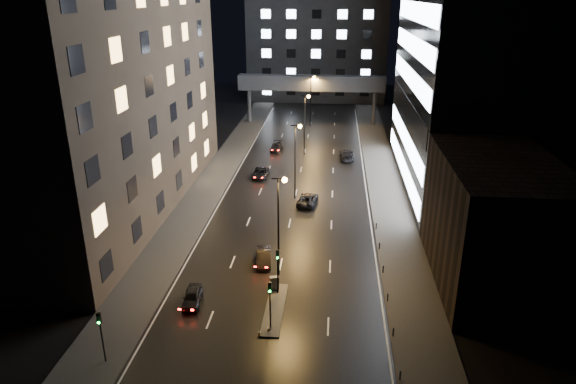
% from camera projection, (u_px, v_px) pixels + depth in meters
% --- Properties ---
extents(ground, '(160.00, 160.00, 0.00)m').
position_uv_depth(ground, '(301.00, 169.00, 80.06)').
color(ground, black).
rests_on(ground, ground).
extents(sidewalk_left, '(5.00, 110.00, 0.15)m').
position_uv_depth(sidewalk_left, '(215.00, 177.00, 76.46)').
color(sidewalk_left, '#383533').
rests_on(sidewalk_left, ground).
extents(sidewalk_right, '(5.00, 110.00, 0.15)m').
position_uv_depth(sidewalk_right, '(385.00, 183.00, 74.32)').
color(sidewalk_right, '#383533').
rests_on(sidewalk_right, ground).
extents(building_left, '(15.00, 48.00, 40.00)m').
position_uv_depth(building_left, '(101.00, 46.00, 59.86)').
color(building_left, '#2D2319').
rests_on(building_left, ground).
extents(building_right_low, '(10.00, 18.00, 12.00)m').
position_uv_depth(building_right_low, '(494.00, 222.00, 47.41)').
color(building_right_low, black).
rests_on(building_right_low, ground).
extents(building_right_glass, '(20.00, 36.00, 45.00)m').
position_uv_depth(building_right_glass, '(494.00, 20.00, 66.01)').
color(building_right_glass, black).
rests_on(building_right_glass, ground).
extents(building_far, '(34.00, 14.00, 25.00)m').
position_uv_depth(building_far, '(317.00, 49.00, 129.28)').
color(building_far, '#333335').
rests_on(building_far, ground).
extents(skybridge, '(30.00, 3.00, 10.00)m').
position_uv_depth(skybridge, '(311.00, 84.00, 104.84)').
color(skybridge, '#333335').
rests_on(skybridge, ground).
extents(median_island, '(1.60, 8.00, 0.15)m').
position_uv_depth(median_island, '(275.00, 309.00, 44.77)').
color(median_island, '#383533').
rests_on(median_island, ground).
extents(traffic_signal_near, '(0.28, 0.34, 4.40)m').
position_uv_depth(traffic_signal_near, '(278.00, 264.00, 45.98)').
color(traffic_signal_near, black).
rests_on(traffic_signal_near, median_island).
extents(traffic_signal_far, '(0.28, 0.34, 4.40)m').
position_uv_depth(traffic_signal_far, '(270.00, 298.00, 40.88)').
color(traffic_signal_far, black).
rests_on(traffic_signal_far, median_island).
extents(traffic_signal_corner, '(0.28, 0.34, 4.40)m').
position_uv_depth(traffic_signal_corner, '(101.00, 330.00, 37.31)').
color(traffic_signal_corner, black).
rests_on(traffic_signal_corner, ground).
extents(bollard_row, '(0.12, 25.12, 0.90)m').
position_uv_depth(bollard_row, '(385.00, 283.00, 47.96)').
color(bollard_row, black).
rests_on(bollard_row, ground).
extents(streetlight_near, '(1.45, 0.50, 10.15)m').
position_uv_depth(streetlight_near, '(280.00, 214.00, 48.00)').
color(streetlight_near, black).
rests_on(streetlight_near, ground).
extents(streetlight_mid_a, '(1.45, 0.50, 10.15)m').
position_uv_depth(streetlight_mid_a, '(296.00, 152.00, 66.55)').
color(streetlight_mid_a, black).
rests_on(streetlight_mid_a, ground).
extents(streetlight_mid_b, '(1.45, 0.50, 10.15)m').
position_uv_depth(streetlight_mid_b, '(306.00, 117.00, 85.09)').
color(streetlight_mid_b, black).
rests_on(streetlight_mid_b, ground).
extents(streetlight_far, '(1.45, 0.50, 10.15)m').
position_uv_depth(streetlight_far, '(312.00, 95.00, 103.64)').
color(streetlight_far, black).
rests_on(streetlight_far, ground).
extents(car_away_a, '(1.95, 3.96, 1.30)m').
position_uv_depth(car_away_a, '(192.00, 297.00, 45.51)').
color(car_away_a, black).
rests_on(car_away_a, ground).
extents(car_away_b, '(1.98, 4.30, 1.37)m').
position_uv_depth(car_away_b, '(264.00, 257.00, 52.23)').
color(car_away_b, black).
rests_on(car_away_b, ground).
extents(car_away_c, '(2.27, 4.75, 1.31)m').
position_uv_depth(car_away_c, '(261.00, 173.00, 76.45)').
color(car_away_c, black).
rests_on(car_away_c, ground).
extents(car_away_d, '(1.93, 4.60, 1.33)m').
position_uv_depth(car_away_d, '(277.00, 147.00, 89.31)').
color(car_away_d, black).
rests_on(car_away_d, ground).
extents(car_toward_a, '(2.83, 5.08, 1.34)m').
position_uv_depth(car_toward_a, '(308.00, 199.00, 66.85)').
color(car_toward_a, black).
rests_on(car_toward_a, ground).
extents(car_toward_b, '(2.38, 5.54, 1.59)m').
position_uv_depth(car_toward_b, '(347.00, 155.00, 84.64)').
color(car_toward_b, black).
rests_on(car_toward_b, ground).
extents(utility_cabinet, '(0.94, 0.74, 1.31)m').
position_uv_depth(utility_cabinet, '(274.00, 283.00, 47.36)').
color(utility_cabinet, '#525355').
rests_on(utility_cabinet, median_island).
extents(cone_a, '(0.43, 0.43, 0.49)m').
position_uv_depth(cone_a, '(260.00, 333.00, 41.32)').
color(cone_a, orange).
rests_on(cone_a, ground).
extents(cone_b, '(0.45, 0.45, 0.56)m').
position_uv_depth(cone_b, '(269.00, 329.00, 41.81)').
color(cone_b, '#EC4B0C').
rests_on(cone_b, ground).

